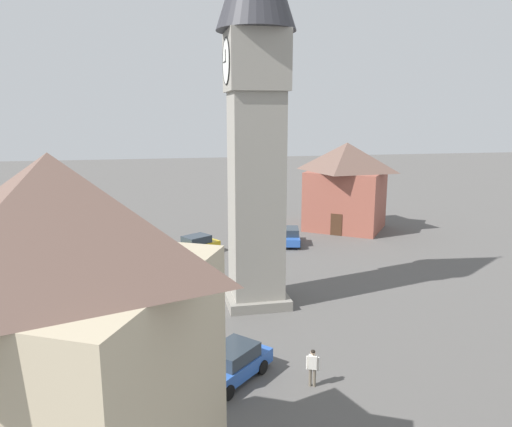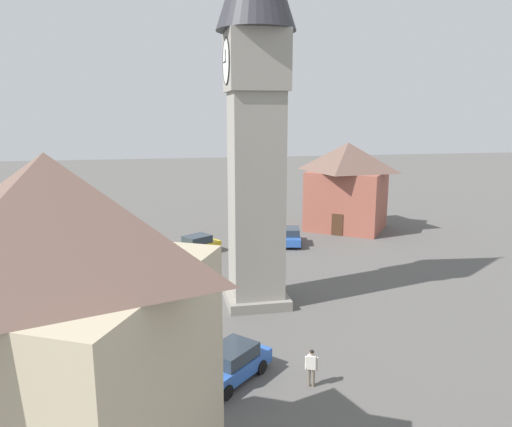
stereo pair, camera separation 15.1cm
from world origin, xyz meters
TOP-DOWN VIEW (x-y plane):
  - ground_plane at (0.00, 0.00)m, footprint 200.00×200.00m
  - clock_tower at (0.00, 0.00)m, footprint 4.48×4.48m
  - car_blue_kerb at (-8.50, 2.83)m, footprint 4.06×4.16m
  - car_silver_kerb at (12.63, -5.62)m, footprint 4.41×2.60m
  - car_red_corner at (11.33, 2.81)m, footprint 3.65×4.38m
  - pedestrian at (-9.69, -0.48)m, footprint 0.34×0.52m
  - tree at (-7.58, 10.34)m, footprint 4.39×4.39m
  - building_terrace_right at (-15.96, 8.07)m, footprint 8.73×8.77m
  - building_corner_back at (17.35, -12.69)m, footprint 9.65×9.84m
  - lamp_post at (4.31, 9.89)m, footprint 0.36×0.36m

SIDE VIEW (x-z plane):
  - ground_plane at x=0.00m, z-range 0.00..0.00m
  - car_blue_kerb at x=-8.50m, z-range 0.00..1.53m
  - car_silver_kerb at x=12.63m, z-range 0.00..1.53m
  - car_red_corner at x=11.33m, z-range 0.00..1.53m
  - pedestrian at x=-9.69m, z-range 0.16..1.86m
  - lamp_post at x=4.31m, z-range 0.81..5.33m
  - tree at x=-7.58m, z-range 0.93..7.22m
  - building_corner_back at x=17.35m, z-range 0.09..8.75m
  - building_terrace_right at x=-15.96m, z-range 0.10..10.70m
  - clock_tower at x=0.00m, z-range 1.95..24.73m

